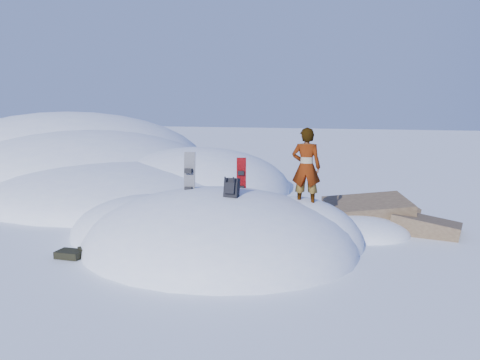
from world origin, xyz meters
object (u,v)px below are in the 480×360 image
(snowboard_red, at_px, (241,182))
(backpack, at_px, (231,188))
(person, at_px, (306,167))
(snowboard_dark, at_px, (189,182))

(snowboard_red, height_order, backpack, snowboard_red)
(snowboard_red, distance_m, person, 1.80)
(snowboard_red, bearing_deg, snowboard_dark, -166.29)
(snowboard_dark, bearing_deg, backpack, -27.47)
(snowboard_red, xyz_separation_m, snowboard_dark, (-1.19, -0.70, 0.06))
(snowboard_dark, relative_size, person, 0.80)
(snowboard_red, bearing_deg, backpack, -100.94)
(snowboard_dark, height_order, backpack, snowboard_dark)
(snowboard_dark, distance_m, person, 2.99)
(snowboard_red, relative_size, person, 0.67)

